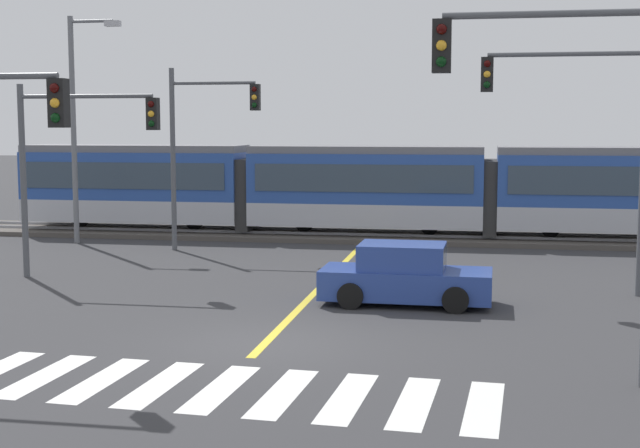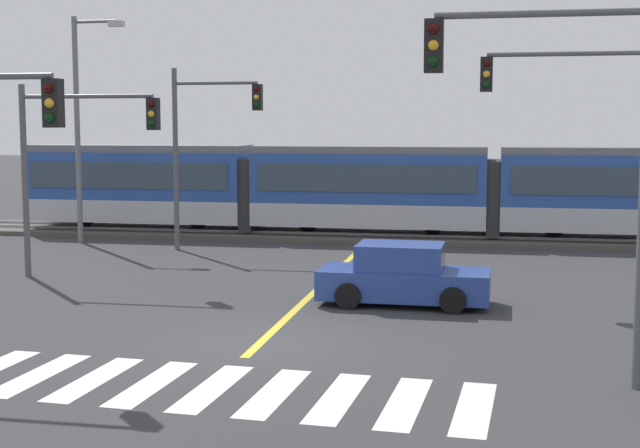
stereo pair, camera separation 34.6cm
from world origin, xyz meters
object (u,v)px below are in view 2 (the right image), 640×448
at_px(traffic_light_near_right, 572,128).
at_px(street_lamp_west, 81,116).
at_px(traffic_light_mid_left, 72,148).
at_px(light_rail_tram, 370,186).
at_px(sedan_crossing, 403,276).
at_px(traffic_light_mid_right, 590,126).
at_px(traffic_light_far_left, 203,133).

height_order(traffic_light_near_right, street_lamp_west, street_lamp_west).
bearing_deg(traffic_light_near_right, traffic_light_mid_left, 147.59).
bearing_deg(light_rail_tram, street_lamp_west, -162.37).
xyz_separation_m(sedan_crossing, traffic_light_mid_right, (4.54, 2.12, 3.72)).
distance_m(light_rail_tram, street_lamp_west, 11.23).
distance_m(traffic_light_mid_right, traffic_light_far_left, 13.77).
distance_m(traffic_light_mid_left, street_lamp_west, 8.01).
height_order(traffic_light_mid_right, street_lamp_west, street_lamp_west).
bearing_deg(street_lamp_west, traffic_light_mid_left, -66.28).
bearing_deg(light_rail_tram, traffic_light_mid_right, -55.87).
relative_size(sedan_crossing, traffic_light_mid_left, 0.76).
xyz_separation_m(light_rail_tram, traffic_light_near_right, (5.98, -18.94, 2.35)).
bearing_deg(sedan_crossing, traffic_light_mid_left, 168.28).
bearing_deg(sedan_crossing, light_rail_tram, 101.55).
height_order(light_rail_tram, traffic_light_near_right, traffic_light_near_right).
bearing_deg(sedan_crossing, traffic_light_mid_right, 25.01).
xyz_separation_m(sedan_crossing, street_lamp_west, (-12.97, 9.31, 4.05)).
bearing_deg(light_rail_tram, sedan_crossing, -78.45).
bearing_deg(traffic_light_mid_left, traffic_light_mid_right, 0.36).
height_order(sedan_crossing, traffic_light_far_left, traffic_light_far_left).
xyz_separation_m(sedan_crossing, traffic_light_mid_left, (-9.77, 2.03, 3.08)).
bearing_deg(traffic_light_near_right, traffic_light_mid_right, 82.33).
distance_m(traffic_light_mid_right, street_lamp_west, 18.93).
bearing_deg(traffic_light_far_left, traffic_light_mid_left, -107.46).
distance_m(sedan_crossing, street_lamp_west, 16.47).
height_order(traffic_light_mid_left, street_lamp_west, street_lamp_west).
xyz_separation_m(traffic_light_mid_right, street_lamp_west, (-17.50, 7.19, 0.34)).
bearing_deg(traffic_light_mid_left, street_lamp_west, 113.72).
bearing_deg(traffic_light_near_right, sedan_crossing, 118.23).
bearing_deg(traffic_light_far_left, traffic_light_near_right, -52.14).
bearing_deg(traffic_light_mid_right, sedan_crossing, -154.99).
bearing_deg(traffic_light_near_right, traffic_light_far_left, 127.86).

